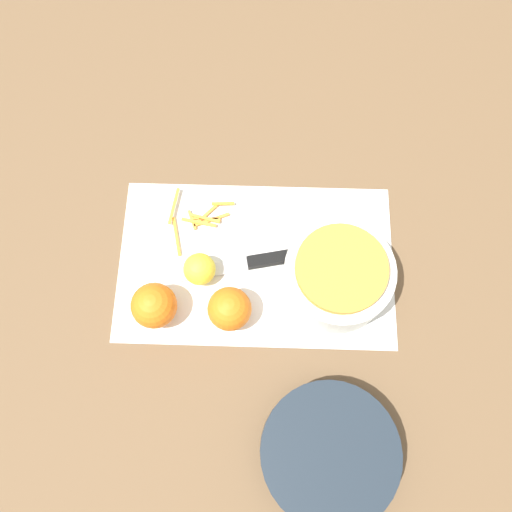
{
  "coord_description": "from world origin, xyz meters",
  "views": [
    {
      "loc": [
        -0.01,
        0.26,
        0.81
      ],
      "look_at": [
        0.0,
        0.0,
        0.04
      ],
      "focal_mm": 35.0,
      "sensor_mm": 36.0,
      "label": 1
    }
  ],
  "objects_px": {
    "bowl_speckled": "(338,275)",
    "bowl_dark": "(329,452)",
    "knife": "(268,260)",
    "orange_left": "(230,309)",
    "orange_right": "(154,306)",
    "lemon": "(199,269)"
  },
  "relations": [
    {
      "from": "bowl_speckled",
      "to": "orange_right",
      "type": "bearing_deg",
      "value": 10.86
    },
    {
      "from": "bowl_speckled",
      "to": "knife",
      "type": "relative_size",
      "value": 0.73
    },
    {
      "from": "knife",
      "to": "orange_left",
      "type": "xyz_separation_m",
      "value": [
        0.06,
        0.09,
        0.03
      ]
    },
    {
      "from": "knife",
      "to": "lemon",
      "type": "height_order",
      "value": "lemon"
    },
    {
      "from": "bowl_speckled",
      "to": "bowl_dark",
      "type": "relative_size",
      "value": 0.85
    },
    {
      "from": "bowl_speckled",
      "to": "bowl_dark",
      "type": "bearing_deg",
      "value": 86.66
    },
    {
      "from": "orange_left",
      "to": "orange_right",
      "type": "xyz_separation_m",
      "value": [
        0.12,
        -0.0,
        0.0
      ]
    },
    {
      "from": "knife",
      "to": "bowl_speckled",
      "type": "bearing_deg",
      "value": 150.79
    },
    {
      "from": "bowl_dark",
      "to": "knife",
      "type": "height_order",
      "value": "bowl_dark"
    },
    {
      "from": "lemon",
      "to": "bowl_speckled",
      "type": "bearing_deg",
      "value": 177.49
    },
    {
      "from": "orange_left",
      "to": "orange_right",
      "type": "height_order",
      "value": "orange_right"
    },
    {
      "from": "bowl_dark",
      "to": "knife",
      "type": "relative_size",
      "value": 0.85
    },
    {
      "from": "bowl_speckled",
      "to": "orange_right",
      "type": "relative_size",
      "value": 2.37
    },
    {
      "from": "knife",
      "to": "orange_left",
      "type": "bearing_deg",
      "value": 45.8
    },
    {
      "from": "bowl_dark",
      "to": "knife",
      "type": "bearing_deg",
      "value": -72.39
    },
    {
      "from": "bowl_dark",
      "to": "knife",
      "type": "xyz_separation_m",
      "value": [
        0.09,
        -0.3,
        -0.01
      ]
    },
    {
      "from": "bowl_speckled",
      "to": "bowl_dark",
      "type": "distance_m",
      "value": 0.26
    },
    {
      "from": "bowl_speckled",
      "to": "bowl_dark",
      "type": "xyz_separation_m",
      "value": [
        0.02,
        0.26,
        -0.02
      ]
    },
    {
      "from": "bowl_dark",
      "to": "orange_right",
      "type": "bearing_deg",
      "value": -37.26
    },
    {
      "from": "bowl_dark",
      "to": "lemon",
      "type": "bearing_deg",
      "value": -52.83
    },
    {
      "from": "bowl_dark",
      "to": "orange_right",
      "type": "height_order",
      "value": "orange_right"
    },
    {
      "from": "bowl_speckled",
      "to": "orange_right",
      "type": "distance_m",
      "value": 0.29
    }
  ]
}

